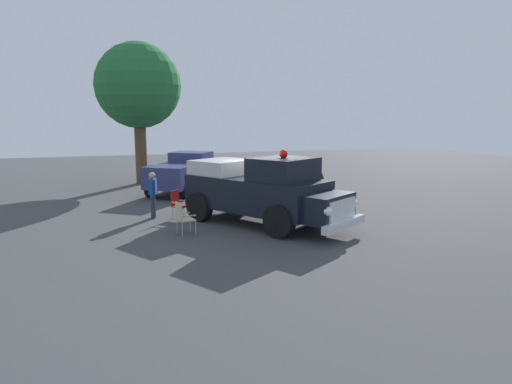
{
  "coord_description": "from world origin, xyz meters",
  "views": [
    {
      "loc": [
        -14.42,
        5.31,
        3.63
      ],
      "look_at": [
        -0.17,
        0.45,
        1.1
      ],
      "focal_mm": 31.47,
      "sensor_mm": 36.0,
      "label": 1
    }
  ],
  "objects": [
    {
      "name": "ground_plane",
      "position": [
        0.0,
        0.0,
        0.0
      ],
      "size": [
        60.0,
        60.0,
        0.0
      ],
      "primitive_type": "plane",
      "color": "#424244"
    },
    {
      "name": "vintage_fire_truck",
      "position": [
        -0.37,
        0.33,
        1.2
      ],
      "size": [
        6.21,
        4.94,
        2.59
      ],
      "color": "black",
      "rests_on": "ground"
    },
    {
      "name": "classic_hot_rod",
      "position": [
        5.79,
        -3.14,
        0.75
      ],
      "size": [
        4.47,
        2.16,
        1.46
      ],
      "color": "black",
      "rests_on": "ground"
    },
    {
      "name": "parked_pickup",
      "position": [
        6.96,
        1.69,
        0.99
      ],
      "size": [
        4.96,
        4.23,
        1.9
      ],
      "color": "black",
      "rests_on": "ground"
    },
    {
      "name": "lawn_chair_near_truck",
      "position": [
        9.78,
        -5.03,
        0.59
      ],
      "size": [
        0.67,
        0.67,
        1.02
      ],
      "color": "#B7BABF",
      "rests_on": "ground"
    },
    {
      "name": "lawn_chair_by_car",
      "position": [
        -0.83,
        3.09,
        0.59
      ],
      "size": [
        0.59,
        0.59,
        1.02
      ],
      "color": "#B7BABF",
      "rests_on": "ground"
    },
    {
      "name": "lawn_chair_spare",
      "position": [
        1.46,
        2.86,
        0.59
      ],
      "size": [
        0.69,
        0.69,
        1.02
      ],
      "color": "#B7BABF",
      "rests_on": "ground"
    },
    {
      "name": "spectator_seated",
      "position": [
        9.67,
        -4.96,
        0.7
      ],
      "size": [
        0.64,
        0.58,
        1.29
      ],
      "color": "#383842",
      "rests_on": "ground"
    },
    {
      "name": "spectator_standing",
      "position": [
        1.81,
        3.7,
        0.96
      ],
      "size": [
        0.65,
        0.35,
        1.68
      ],
      "color": "#2D334C",
      "rests_on": "ground"
    },
    {
      "name": "oak_tree_distant",
      "position": [
        10.77,
        3.35,
        5.22
      ],
      "size": [
        4.54,
        4.54,
        7.54
      ],
      "color": "brown",
      "rests_on": "ground"
    }
  ]
}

